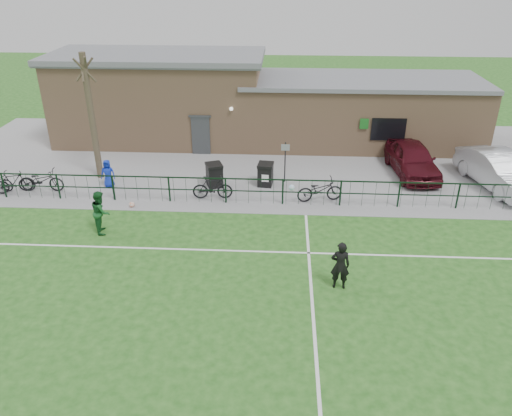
# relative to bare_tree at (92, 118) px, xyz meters

# --- Properties ---
(ground) EXTENTS (90.00, 90.00, 0.00)m
(ground) POSITION_rel_bare_tree_xyz_m (8.00, -10.50, -3.00)
(ground) COLOR #205218
(ground) RESTS_ON ground
(paving_strip) EXTENTS (34.00, 13.00, 0.02)m
(paving_strip) POSITION_rel_bare_tree_xyz_m (8.00, 3.00, -2.99)
(paving_strip) COLOR gray
(paving_strip) RESTS_ON ground
(pitch_line_touch) EXTENTS (28.00, 0.10, 0.01)m
(pitch_line_touch) POSITION_rel_bare_tree_xyz_m (8.00, -2.70, -3.00)
(pitch_line_touch) COLOR white
(pitch_line_touch) RESTS_ON ground
(pitch_line_mid) EXTENTS (28.00, 0.10, 0.01)m
(pitch_line_mid) POSITION_rel_bare_tree_xyz_m (8.00, -6.50, -3.00)
(pitch_line_mid) COLOR white
(pitch_line_mid) RESTS_ON ground
(pitch_line_perp) EXTENTS (0.10, 16.00, 0.01)m
(pitch_line_perp) POSITION_rel_bare_tree_xyz_m (10.00, -10.50, -3.00)
(pitch_line_perp) COLOR white
(pitch_line_perp) RESTS_ON ground
(perimeter_fence) EXTENTS (28.00, 0.10, 1.20)m
(perimeter_fence) POSITION_rel_bare_tree_xyz_m (8.00, -2.50, -2.40)
(perimeter_fence) COLOR black
(perimeter_fence) RESTS_ON ground
(bare_tree) EXTENTS (0.30, 0.30, 6.00)m
(bare_tree) POSITION_rel_bare_tree_xyz_m (0.00, 0.00, 0.00)
(bare_tree) COLOR #413627
(bare_tree) RESTS_ON ground
(wheelie_bin_left) EXTENTS (0.90, 0.96, 1.03)m
(wheelie_bin_left) POSITION_rel_bare_tree_xyz_m (5.77, -0.74, -2.47)
(wheelie_bin_left) COLOR black
(wheelie_bin_left) RESTS_ON paving_strip
(wheelie_bin_right) EXTENTS (0.74, 0.82, 1.00)m
(wheelie_bin_right) POSITION_rel_bare_tree_xyz_m (8.17, -0.50, -2.48)
(wheelie_bin_right) COLOR black
(wheelie_bin_right) RESTS_ON paving_strip
(sign_post) EXTENTS (0.08, 0.08, 2.00)m
(sign_post) POSITION_rel_bare_tree_xyz_m (9.08, -0.08, -1.98)
(sign_post) COLOR black
(sign_post) RESTS_ON paving_strip
(car_maroon) EXTENTS (2.26, 4.80, 1.59)m
(car_maroon) POSITION_rel_bare_tree_xyz_m (15.37, 1.25, -2.19)
(car_maroon) COLOR #430C14
(car_maroon) RESTS_ON paving_strip
(car_silver) EXTENTS (2.85, 5.25, 1.64)m
(car_silver) POSITION_rel_bare_tree_xyz_m (19.04, -0.09, -2.16)
(car_silver) COLOR #B3B6BB
(car_silver) RESTS_ON paving_strip
(bicycle_b) EXTENTS (1.73, 1.08, 1.01)m
(bicycle_b) POSITION_rel_bare_tree_xyz_m (-3.34, -1.99, -2.48)
(bicycle_b) COLOR black
(bicycle_b) RESTS_ON paving_strip
(bicycle_c) EXTENTS (2.04, 0.77, 1.06)m
(bicycle_c) POSITION_rel_bare_tree_xyz_m (-2.10, -1.76, -2.45)
(bicycle_c) COLOR black
(bicycle_c) RESTS_ON paving_strip
(bicycle_d) EXTENTS (1.82, 0.64, 1.07)m
(bicycle_d) POSITION_rel_bare_tree_xyz_m (5.87, -2.13, -2.44)
(bicycle_d) COLOR black
(bicycle_d) RESTS_ON paving_strip
(bicycle_e) EXTENTS (2.14, 1.13, 1.07)m
(bicycle_e) POSITION_rel_bare_tree_xyz_m (10.63, -2.11, -2.45)
(bicycle_e) COLOR black
(bicycle_e) RESTS_ON paving_strip
(spectator_child) EXTENTS (0.69, 0.48, 1.34)m
(spectator_child) POSITION_rel_bare_tree_xyz_m (0.82, -1.13, -2.31)
(spectator_child) COLOR #122AAE
(spectator_child) RESTS_ON paving_strip
(goalkeeper_kick) EXTENTS (2.02, 3.33, 2.32)m
(goalkeeper_kick) POSITION_rel_bare_tree_xyz_m (10.86, -8.49, -2.11)
(goalkeeper_kick) COLOR black
(goalkeeper_kick) RESTS_ON ground
(outfield_player) EXTENTS (0.87, 1.00, 1.74)m
(outfield_player) POSITION_rel_bare_tree_xyz_m (1.93, -5.31, -2.13)
(outfield_player) COLOR #175123
(outfield_player) RESTS_ON ground
(ball_ground) EXTENTS (0.24, 0.24, 0.24)m
(ball_ground) POSITION_rel_bare_tree_xyz_m (2.46, -3.16, -2.88)
(ball_ground) COLOR white
(ball_ground) RESTS_ON ground
(clubhouse) EXTENTS (24.25, 5.40, 4.96)m
(clubhouse) POSITION_rel_bare_tree_xyz_m (7.12, 6.00, -0.78)
(clubhouse) COLOR tan
(clubhouse) RESTS_ON ground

